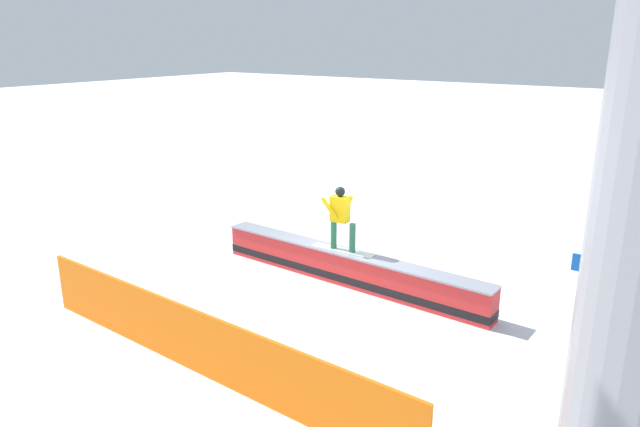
# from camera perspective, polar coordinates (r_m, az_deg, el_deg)

# --- Properties ---
(ground_plane) EXTENTS (120.00, 120.00, 0.00)m
(ground_plane) POSITION_cam_1_polar(r_m,az_deg,el_deg) (13.45, 2.70, -6.79)
(ground_plane) COLOR white
(grind_box) EXTENTS (6.89, 0.80, 0.76)m
(grind_box) POSITION_cam_1_polar(r_m,az_deg,el_deg) (13.32, 2.72, -5.42)
(grind_box) COLOR red
(grind_box) RESTS_ON ground_plane
(snowboarder) EXTENTS (1.55, 0.45, 1.47)m
(snowboarder) POSITION_cam_1_polar(r_m,az_deg,el_deg) (13.02, 2.03, -0.27)
(snowboarder) COLOR silver
(snowboarder) RESTS_ON grind_box
(safety_fence) EXTENTS (8.33, 0.39, 1.15)m
(safety_fence) POSITION_cam_1_polar(r_m,az_deg,el_deg) (10.02, -11.61, -12.22)
(safety_fence) COLOR orange
(safety_fence) RESTS_ON ground_plane
(trail_marker) EXTENTS (0.40, 0.10, 1.86)m
(trail_marker) POSITION_cam_1_polar(r_m,az_deg,el_deg) (11.13, 23.86, -7.90)
(trail_marker) COLOR #262628
(trail_marker) RESTS_ON ground_plane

